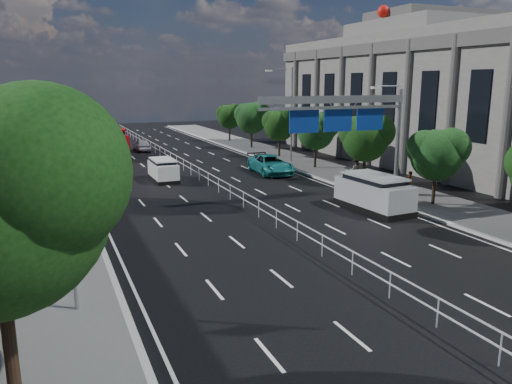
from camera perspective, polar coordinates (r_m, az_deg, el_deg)
ground at (r=21.49m, az=9.71°, el=-8.60°), size 160.00×160.00×0.00m
sidewalk_near at (r=18.44m, az=-22.94°, el=-12.89°), size 5.00×140.00×0.14m
kerb_near at (r=18.54m, az=-15.04°, el=-12.15°), size 0.25×140.00×0.15m
kerb_far at (r=27.20m, az=25.99°, el=-5.03°), size 0.25×140.00×0.15m
median_fence at (r=41.43m, az=-7.20°, el=2.47°), size 0.05×85.00×1.02m
toilet_sign at (r=17.45m, az=-21.95°, el=-4.15°), size 1.62×0.18×4.34m
overhead_gantry at (r=32.25m, az=10.61°, el=8.62°), size 10.24×0.38×7.45m
streetlight_far at (r=47.96m, az=3.78°, el=9.53°), size 2.78×2.40×9.00m
civic_hall at (r=52.08m, az=19.20°, el=10.28°), size 14.40×36.00×14.35m
near_tree_back at (r=34.91m, az=-24.55°, el=6.35°), size 4.84×4.51×6.69m
far_tree_c at (r=32.83m, az=20.04°, el=4.32°), size 3.52×3.28×4.94m
far_tree_d at (r=38.58m, az=12.50°, el=6.28°), size 3.85×3.59×5.34m
far_tree_e at (r=44.89m, az=6.93°, el=7.15°), size 3.63×3.38×5.13m
far_tree_f at (r=51.51m, az=2.75°, el=7.83°), size 3.52×3.28×5.02m
far_tree_g at (r=58.32m, az=-0.47°, el=8.65°), size 3.96×3.69×5.45m
far_tree_h at (r=65.33m, az=-3.02°, el=8.76°), size 3.41×3.18×4.91m
white_minivan at (r=40.13m, az=-10.56°, el=2.50°), size 1.72×3.98×1.73m
red_bus at (r=55.63m, az=-16.58°, el=5.68°), size 3.14×10.18×2.99m
near_car_silver at (r=58.14m, az=-12.92°, el=5.26°), size 1.58×3.88×1.32m
near_car_dark at (r=72.89m, az=-17.59°, el=6.53°), size 1.75×5.00×1.65m
silver_minivan at (r=31.08m, az=13.30°, el=-0.10°), size 2.54×5.37×2.18m
parked_car_teal at (r=42.49m, az=1.71°, el=3.17°), size 2.92×5.79×1.57m
parked_car_dark at (r=43.19m, az=1.28°, el=3.25°), size 2.07×5.04×1.46m
pedestrian_a at (r=35.55m, az=17.09°, el=1.02°), size 0.69×0.60×1.59m
pedestrian_b at (r=38.91m, az=11.33°, el=2.42°), size 1.09×1.07×1.77m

